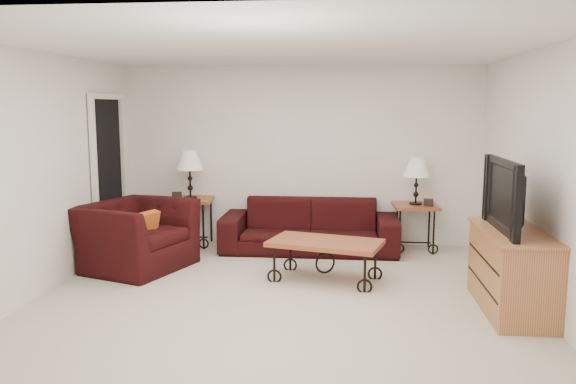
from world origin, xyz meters
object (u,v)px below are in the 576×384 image
object	(u,v)px
armchair	(136,236)
lamp_right	(416,181)
sofa	(310,226)
side_table_left	(191,222)
side_table_right	(415,227)
television	(514,195)
tv_stand	(512,271)
backpack	(382,240)
lamp_left	(190,174)
coffee_table	(325,261)

from	to	relation	value
armchair	lamp_right	bearing A→B (deg)	-50.23
sofa	side_table_left	size ratio (longest dim) A/B	3.53
side_table_right	armchair	distance (m)	3.67
armchair	television	world-z (taller)	television
armchair	tv_stand	size ratio (longest dim) A/B	0.94
lamp_right	television	distance (m)	2.40
sofa	side_table_right	distance (m)	1.43
lamp_right	backpack	bearing A→B (deg)	-146.92
side_table_left	lamp_left	world-z (taller)	lamp_left
television	lamp_right	bearing A→B (deg)	-164.76
sofa	side_table_right	bearing A→B (deg)	7.23
side_table_right	tv_stand	xyz separation A→B (m)	(0.65, -2.31, 0.08)
side_table_right	coffee_table	world-z (taller)	side_table_right
sofa	backpack	distance (m)	0.99
television	coffee_table	bearing A→B (deg)	-113.75
sofa	armchair	bearing A→B (deg)	-152.69
side_table_left	television	distance (m)	4.46
coffee_table	armchair	distance (m)	2.32
sofa	lamp_right	distance (m)	1.55
side_table_right	backpack	xyz separation A→B (m)	(-0.45, -0.29, -0.11)
side_table_left	backpack	bearing A→B (deg)	-6.31
side_table_left	tv_stand	bearing A→B (deg)	-31.56
sofa	television	size ratio (longest dim) A/B	2.02
coffee_table	tv_stand	bearing A→B (deg)	-23.52
sofa	lamp_left	world-z (taller)	lamp_left
lamp_left	television	xyz separation A→B (m)	(3.74, -2.31, 0.12)
side_table_left	armchair	size ratio (longest dim) A/B	0.54
armchair	backpack	bearing A→B (deg)	-52.51
lamp_left	backpack	world-z (taller)	lamp_left
side_table_left	lamp_right	bearing A→B (deg)	0.00
lamp_left	backpack	bearing A→B (deg)	-6.31
sofa	lamp_left	xyz separation A→B (m)	(-1.69, 0.18, 0.66)
sofa	armchair	size ratio (longest dim) A/B	1.92
sofa	side_table_right	size ratio (longest dim) A/B	3.73
side_table_left	armchair	xyz separation A→B (m)	(-0.35, -1.23, 0.07)
side_table_right	backpack	distance (m)	0.55
lamp_left	armchair	xyz separation A→B (m)	(-0.35, -1.23, -0.60)
side_table_left	backpack	distance (m)	2.68
sofa	lamp_left	size ratio (longest dim) A/B	3.53
tv_stand	sofa	bearing A→B (deg)	134.20
side_table_left	side_table_right	world-z (taller)	side_table_left
sofa	tv_stand	size ratio (longest dim) A/B	1.81
television	backpack	world-z (taller)	television
armchair	backpack	size ratio (longest dim) A/B	3.02
side_table_right	tv_stand	world-z (taller)	tv_stand
tv_stand	backpack	size ratio (longest dim) A/B	3.21
coffee_table	backpack	xyz separation A→B (m)	(0.71, 1.23, -0.03)
tv_stand	lamp_right	bearing A→B (deg)	105.70
lamp_right	tv_stand	xyz separation A→B (m)	(0.65, -2.31, -0.56)
side_table_left	sofa	bearing A→B (deg)	-6.09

